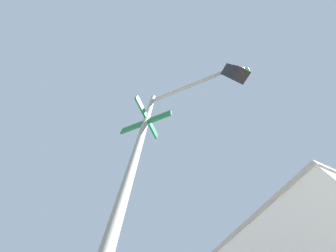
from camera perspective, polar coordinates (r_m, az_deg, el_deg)
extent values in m
cylinder|color=slate|center=(2.25, -11.68, -9.80)|extent=(0.12, 0.12, 5.61)
cylinder|color=slate|center=(4.31, 7.47, 14.34)|extent=(1.61, 1.55, 0.09)
cube|color=black|center=(4.06, 23.36, 17.58)|extent=(0.28, 0.28, 0.80)
sphere|color=red|center=(4.34, 24.05, 18.70)|extent=(0.18, 0.18, 0.18)
sphere|color=orange|center=(4.11, 25.38, 18.11)|extent=(0.18, 0.18, 0.18)
sphere|color=green|center=(3.88, 26.86, 17.44)|extent=(0.18, 0.18, 0.18)
cube|color=#0F5128|center=(3.11, -8.31, 1.36)|extent=(0.82, 0.79, 0.20)
cube|color=#0F5128|center=(3.31, -7.82, 3.00)|extent=(0.72, 0.75, 0.20)
cube|color=#9D998E|center=(28.64, 43.37, -28.03)|extent=(17.45, 18.44, 0.40)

